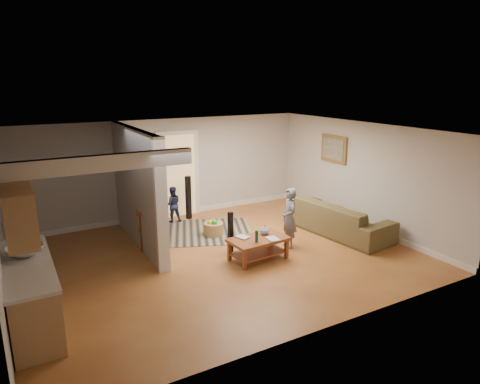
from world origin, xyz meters
name	(u,v)px	position (x,y,z in m)	size (l,w,h in m)	color
ground	(220,257)	(0.00, 0.00, 0.00)	(7.50, 7.50, 0.00)	brown
room_shell	(158,188)	(-1.07, 0.43, 1.46)	(7.54, 6.02, 2.52)	#B4B0AC
area_rug	(198,232)	(0.20, 1.53, 0.01)	(2.48, 1.81, 0.01)	black
sofa	(337,233)	(2.98, -0.11, 0.00)	(2.54, 0.99, 0.74)	#4B4425
coffee_table	(259,243)	(0.62, -0.47, 0.35)	(1.18, 0.74, 0.67)	brown
tv_console	(149,207)	(-0.94, 1.53, 0.78)	(0.87, 1.45, 1.17)	brown
speaker_left	(231,233)	(0.28, 0.07, 0.44)	(0.09, 0.09, 0.88)	black
speaker_right	(188,197)	(0.40, 2.56, 0.55)	(0.11, 0.11, 1.11)	black
toy_basket	(213,228)	(0.42, 1.17, 0.16)	(0.44, 0.44, 0.39)	olive
child	(288,247)	(1.51, -0.23, 0.00)	(0.47, 0.31, 1.28)	slate
toddler	(173,222)	(-0.05, 2.51, 0.00)	(0.44, 0.34, 0.90)	#212545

